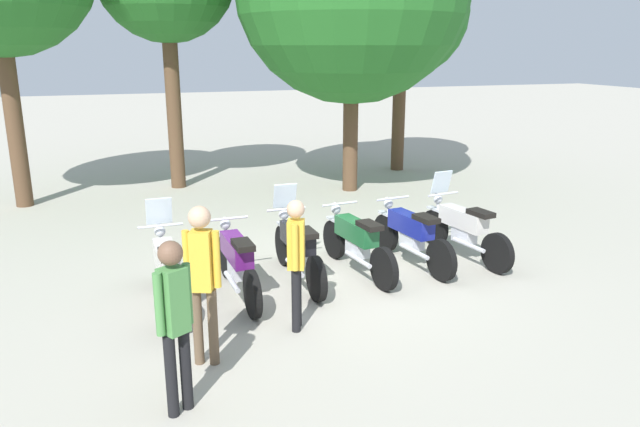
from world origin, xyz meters
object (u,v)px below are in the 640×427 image
motorcycle_1 (237,261)px  person_1 (175,315)px  motorcycle_3 (356,241)px  motorcycle_4 (411,234)px  person_0 (202,273)px  person_2 (296,255)px  motorcycle_2 (297,247)px  tree_3 (402,12)px  motorcycle_0 (167,269)px  motorcycle_5 (463,228)px

motorcycle_1 → person_1: person_1 is taller
motorcycle_3 → motorcycle_4: bearing=-94.0°
person_0 → motorcycle_4: bearing=-37.1°
person_0 → person_2: (1.20, 0.51, -0.11)m
motorcycle_2 → tree_3: tree_3 is taller
motorcycle_1 → person_0: bearing=156.1°
motorcycle_1 → motorcycle_4: same height
person_1 → person_2: 2.09m
motorcycle_2 → person_0: person_0 is taller
motorcycle_4 → motorcycle_0: bearing=88.2°
person_0 → motorcycle_3: bearing=-29.5°
motorcycle_1 → motorcycle_2: (0.96, 0.26, 0.01)m
motorcycle_3 → tree_3: size_ratio=0.36×
motorcycle_4 → person_0: 4.23m
motorcycle_3 → motorcycle_5: 1.93m
motorcycle_0 → person_1: person_1 is taller
person_1 → motorcycle_4: bearing=95.7°
motorcycle_2 → motorcycle_1: bearing=103.6°
motorcycle_3 → motorcycle_0: bearing=89.2°
motorcycle_1 → motorcycle_2: 1.00m
person_0 → person_1: bearing=177.9°
person_1 → tree_3: 12.91m
person_0 → person_1: size_ratio=1.05×
motorcycle_4 → person_0: person_0 is taller
motorcycle_2 → motorcycle_3: size_ratio=1.00×
motorcycle_0 → motorcycle_5: 4.83m
person_2 → tree_3: size_ratio=0.27×
motorcycle_0 → person_1: 2.66m
motorcycle_2 → tree_3: 9.69m
motorcycle_0 → motorcycle_3: 2.91m
person_1 → tree_3: tree_3 is taller
motorcycle_4 → person_1: 5.01m
motorcycle_4 → tree_3: bearing=-31.8°
motorcycle_0 → person_0: person_0 is taller
motorcycle_4 → person_1: bearing=119.5°
motorcycle_4 → motorcycle_1: bearing=89.3°
motorcycle_0 → motorcycle_1: bearing=-89.0°
motorcycle_0 → person_2: (1.44, -1.26, 0.45)m
motorcycle_5 → tree_3: 8.42m
motorcycle_0 → motorcycle_2: size_ratio=1.00×
motorcycle_2 → person_1: person_1 is taller
person_0 → motorcycle_5: bearing=-42.6°
motorcycle_0 → person_0: size_ratio=1.21×
tree_3 → motorcycle_2: bearing=-125.6°
person_0 → person_2: size_ratio=1.10×
person_0 → tree_3: tree_3 is taller
motorcycle_3 → motorcycle_4: same height
motorcycle_5 → tree_3: size_ratio=0.36×
motorcycle_5 → motorcycle_4: bearing=82.0°
motorcycle_1 → motorcycle_4: 2.91m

